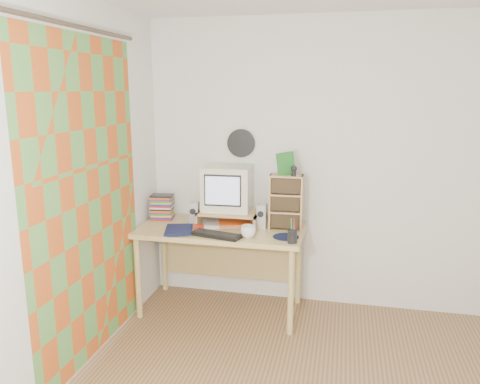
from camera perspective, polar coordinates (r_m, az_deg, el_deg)
The scene contains 20 objects.
back_wall at distance 4.09m, azimuth 13.02°, elevation 3.01°, with size 3.50×3.50×0.00m, color white.
left_wall at distance 2.94m, azimuth -23.53°, elevation -1.36°, with size 3.50×3.50×0.00m, color white.
curtain at distance 3.33m, azimuth -18.00°, elevation -1.18°, with size 2.20×2.20×0.00m, color #C0521B.
wall_disc at distance 4.15m, azimuth 0.13°, elevation 5.96°, with size 0.25×0.25×0.02m, color black.
desk at distance 4.07m, azimuth -2.14°, elevation -5.92°, with size 1.40×0.70×0.75m.
monitor_riser at distance 4.03m, azimuth -1.35°, elevation -2.72°, with size 0.52×0.30×0.12m.
crt_monitor at distance 4.03m, azimuth -1.58°, elevation 0.46°, with size 0.40×0.40×0.38m, color silver.
speaker_left at distance 4.03m, azimuth -5.59°, elevation -2.65°, with size 0.08×0.08×0.20m, color #ACADB1.
speaker_right at distance 3.93m, azimuth 2.64°, elevation -2.99°, with size 0.08×0.08×0.20m, color #ACADB1.
keyboard at distance 3.74m, azimuth -2.91°, elevation -5.24°, with size 0.41×0.14×0.03m, color black.
dvd_stack at distance 4.25m, azimuth -9.51°, elevation -1.50°, with size 0.19×0.14×0.27m, color brown, non-canonical shape.
cd_rack at distance 3.91m, azimuth 5.63°, elevation -1.22°, with size 0.27×0.15×0.46m, color tan.
mug at distance 3.70m, azimuth 1.01°, elevation -4.85°, with size 0.12×0.12×0.10m, color white.
diary at distance 3.90m, azimuth -9.09°, elevation -4.41°, with size 0.27×0.20×0.05m, color #10153C.
mousepad at distance 3.74m, azimuth 5.61°, elevation -5.46°, with size 0.21×0.21×0.00m, color #0F1934.
pen_cup at distance 3.59m, azimuth 6.41°, elevation -5.08°, with size 0.07×0.07×0.15m, color black, non-canonical shape.
papers at distance 4.03m, azimuth -1.68°, elevation -3.81°, with size 0.31×0.23×0.04m, color beige, non-canonical shape.
red_box at distance 3.93m, azimuth -5.01°, elevation -4.29°, with size 0.08×0.05×0.04m, color red.
game_box at distance 3.86m, azimuth 5.60°, elevation 3.46°, with size 0.14×0.03×0.19m, color #1C6321.
webcam at distance 3.81m, azimuth 6.59°, elevation 2.58°, with size 0.05×0.05×0.09m, color black, non-canonical shape.
Camera 1 is at (-0.03, -2.29, 1.90)m, focal length 35.00 mm.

